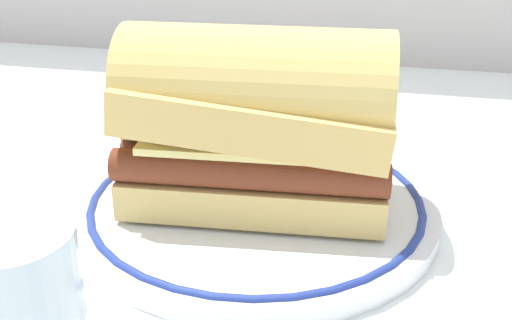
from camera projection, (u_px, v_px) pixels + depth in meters
name	position (u px, v px, depth m)	size (l,w,h in m)	color
ground_plane	(231.00, 212.00, 0.49)	(1.50, 1.50, 0.00)	white
plate	(256.00, 206.00, 0.48)	(0.26, 0.26, 0.01)	white
sausage_sandwich	(256.00, 119.00, 0.45)	(0.19, 0.11, 0.12)	#DBBB6A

